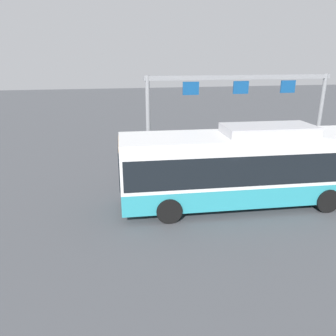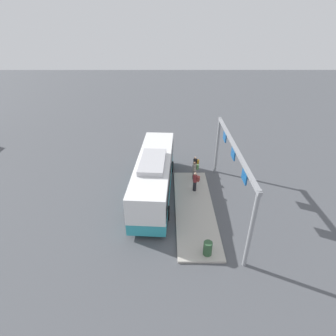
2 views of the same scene
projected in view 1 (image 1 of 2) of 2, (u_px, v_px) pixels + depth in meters
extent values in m
plane|color=#4C4F54|center=(244.00, 204.00, 14.17)|extent=(120.00, 120.00, 0.00)
cube|color=#B2ADA3|center=(257.00, 176.00, 17.34)|extent=(10.00, 2.80, 0.16)
cube|color=teal|center=(245.00, 187.00, 13.93)|extent=(10.71, 3.14, 0.85)
cube|color=white|center=(248.00, 157.00, 13.49)|extent=(10.71, 3.14, 1.90)
cube|color=black|center=(247.00, 161.00, 13.55)|extent=(10.50, 3.17, 1.20)
cube|color=black|center=(119.00, 165.00, 12.80)|extent=(0.17, 2.12, 1.50)
cube|color=#B7B7BC|center=(268.00, 130.00, 13.23)|extent=(3.80, 1.97, 0.36)
cube|color=orange|center=(120.00, 144.00, 12.54)|extent=(0.23, 1.75, 0.28)
cylinder|color=black|center=(169.00, 211.00, 12.42)|extent=(1.02, 0.36, 1.00)
cylinder|color=black|center=(161.00, 187.00, 14.67)|extent=(1.02, 0.36, 1.00)
cylinder|color=black|center=(327.00, 200.00, 13.31)|extent=(1.02, 0.36, 1.00)
cylinder|color=black|center=(297.00, 180.00, 15.56)|extent=(1.02, 0.36, 1.00)
cylinder|color=slate|center=(159.00, 173.00, 16.70)|extent=(0.32, 0.32, 0.85)
cylinder|color=black|center=(159.00, 160.00, 16.46)|extent=(0.39, 0.39, 0.60)
sphere|color=tan|center=(159.00, 152.00, 16.33)|extent=(0.22, 0.22, 0.22)
cube|color=#BF7F1E|center=(159.00, 158.00, 16.70)|extent=(0.31, 0.22, 0.40)
cylinder|color=slate|center=(184.00, 170.00, 16.71)|extent=(0.29, 0.29, 0.85)
cylinder|color=gray|center=(184.00, 156.00, 16.48)|extent=(0.35, 0.35, 0.60)
sphere|color=brown|center=(184.00, 149.00, 16.35)|extent=(0.22, 0.22, 0.22)
cube|color=#4C8447|center=(183.00, 154.00, 16.71)|extent=(0.28, 0.19, 0.40)
cylinder|color=black|center=(217.00, 168.00, 16.95)|extent=(0.37, 0.37, 0.85)
cylinder|color=maroon|center=(218.00, 155.00, 16.72)|extent=(0.45, 0.45, 0.60)
sphere|color=tan|center=(218.00, 147.00, 16.59)|extent=(0.22, 0.22, 0.22)
cube|color=maroon|center=(218.00, 153.00, 16.95)|extent=(0.33, 0.28, 0.40)
cylinder|color=gray|center=(320.00, 118.00, 19.74)|extent=(0.24, 0.24, 5.20)
cylinder|color=gray|center=(148.00, 125.00, 17.71)|extent=(0.24, 0.24, 5.20)
cube|color=gray|center=(242.00, 77.00, 17.94)|extent=(10.95, 0.20, 0.24)
cube|color=#144C8C|center=(288.00, 87.00, 18.67)|extent=(0.90, 0.08, 0.70)
cube|color=#144C8C|center=(241.00, 87.00, 18.11)|extent=(0.90, 0.08, 0.70)
cube|color=#144C8C|center=(191.00, 88.00, 17.56)|extent=(0.90, 0.08, 0.70)
cylinder|color=#2D5133|center=(327.00, 159.00, 18.36)|extent=(0.52, 0.52, 0.90)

